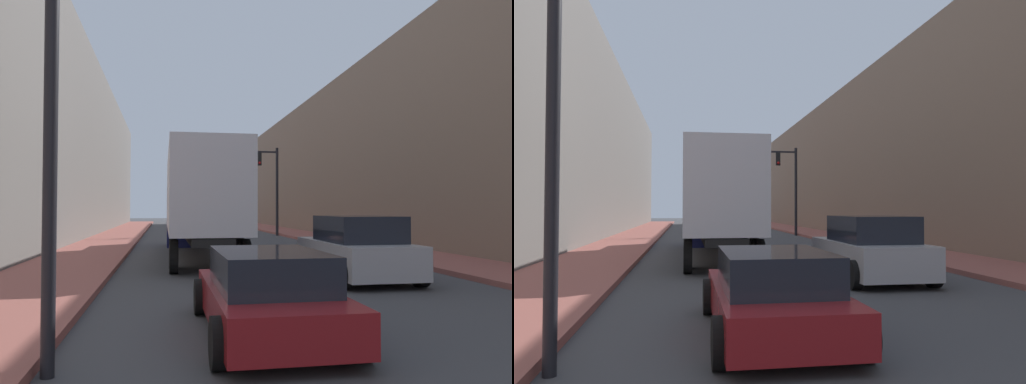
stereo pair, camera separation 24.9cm
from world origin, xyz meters
TOP-DOWN VIEW (x-y plane):
  - sidewalk_right at (6.27, 30.00)m, footprint 3.09×80.00m
  - sidewalk_left at (-6.27, 30.00)m, footprint 3.09×80.00m
  - building_right at (10.81, 30.00)m, footprint 6.00×80.00m
  - building_left at (-10.81, 30.00)m, footprint 6.00×80.00m
  - semi_truck at (-1.93, 21.02)m, footprint 2.43×13.20m
  - sedan_car at (-1.73, 8.30)m, footprint 2.01×4.45m
  - suv_car at (1.88, 13.73)m, footprint 2.24×4.66m
  - traffic_signal_gantry at (3.20, 35.18)m, footprint 5.23×0.35m

SIDE VIEW (x-z plane):
  - sidewalk_right at x=6.27m, z-range 0.00..0.15m
  - sidewalk_left at x=-6.27m, z-range 0.00..0.15m
  - sedan_car at x=-1.73m, z-range -0.03..1.25m
  - suv_car at x=1.88m, z-range -0.05..1.66m
  - semi_truck at x=-1.93m, z-range 0.28..4.28m
  - traffic_signal_gantry at x=3.20m, z-range 1.29..7.49m
  - building_right at x=10.81m, z-range 0.00..10.52m
  - building_left at x=-10.81m, z-range 0.00..12.07m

